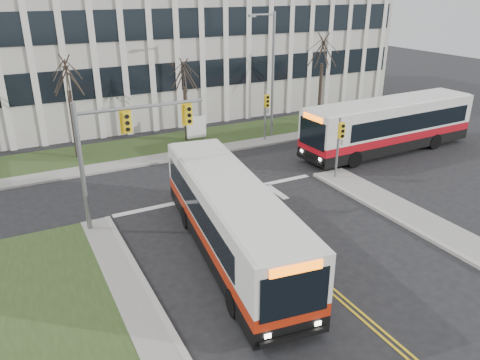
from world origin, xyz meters
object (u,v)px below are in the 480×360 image
streetlight (271,69)px  bus_main (231,220)px  directory_sign (196,127)px  bus_cross (389,127)px

streetlight → bus_main: streetlight is taller
streetlight → directory_sign: size_ratio=4.60×
bus_main → bus_cross: (15.91, 7.29, 0.14)m
bus_cross → directory_sign: bearing=-127.6°
directory_sign → bus_main: bus_main is taller
directory_sign → streetlight: bearing=-13.2°
bus_main → directory_sign: bearing=80.5°
streetlight → bus_cross: bearing=-50.0°
bus_main → bus_cross: size_ratio=0.92×
streetlight → directory_sign: bearing=166.8°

